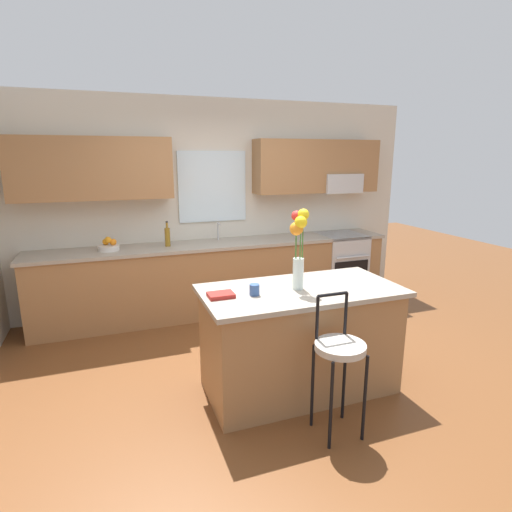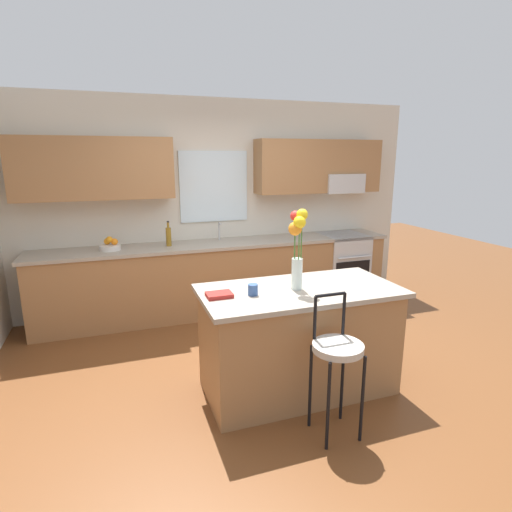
{
  "view_description": "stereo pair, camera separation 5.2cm",
  "coord_description": "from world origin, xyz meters",
  "px_view_note": "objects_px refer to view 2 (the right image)",
  "views": [
    {
      "loc": [
        -1.31,
        -3.26,
        1.99
      ],
      "look_at": [
        0.08,
        0.55,
        1.0
      ],
      "focal_mm": 28.85,
      "sensor_mm": 36.0,
      "label": 1
    },
    {
      "loc": [
        -1.26,
        -3.27,
        1.99
      ],
      "look_at": [
        0.08,
        0.55,
        1.0
      ],
      "focal_mm": 28.85,
      "sensor_mm": 36.0,
      "label": 2
    }
  ],
  "objects_px": {
    "flower_vase": "(298,241)",
    "bottle_olive_oil": "(169,236)",
    "oven_range": "(341,266)",
    "cookbook": "(219,295)",
    "mug_ceramic": "(253,290)",
    "fruit_bowl_oranges": "(110,246)",
    "kitchen_island": "(298,339)",
    "bar_stool_near": "(337,353)"
  },
  "relations": [
    {
      "from": "mug_ceramic",
      "to": "bottle_olive_oil",
      "type": "height_order",
      "value": "bottle_olive_oil"
    },
    {
      "from": "oven_range",
      "to": "cookbook",
      "type": "height_order",
      "value": "cookbook"
    },
    {
      "from": "cookbook",
      "to": "fruit_bowl_oranges",
      "type": "distance_m",
      "value": 2.17
    },
    {
      "from": "cookbook",
      "to": "bottle_olive_oil",
      "type": "distance_m",
      "value": 2.02
    },
    {
      "from": "oven_range",
      "to": "mug_ceramic",
      "type": "distance_m",
      "value": 2.92
    },
    {
      "from": "kitchen_island",
      "to": "flower_vase",
      "type": "height_order",
      "value": "flower_vase"
    },
    {
      "from": "cookbook",
      "to": "kitchen_island",
      "type": "bearing_deg",
      "value": -1.52
    },
    {
      "from": "cookbook",
      "to": "fruit_bowl_oranges",
      "type": "height_order",
      "value": "fruit_bowl_oranges"
    },
    {
      "from": "bar_stool_near",
      "to": "flower_vase",
      "type": "xyz_separation_m",
      "value": [
        -0.03,
        0.63,
        0.69
      ]
    },
    {
      "from": "mug_ceramic",
      "to": "fruit_bowl_oranges",
      "type": "bearing_deg",
      "value": 117.06
    },
    {
      "from": "flower_vase",
      "to": "bottle_olive_oil",
      "type": "distance_m",
      "value": 2.19
    },
    {
      "from": "oven_range",
      "to": "kitchen_island",
      "type": "height_order",
      "value": "same"
    },
    {
      "from": "kitchen_island",
      "to": "oven_range",
      "type": "bearing_deg",
      "value": 51.3
    },
    {
      "from": "fruit_bowl_oranges",
      "to": "cookbook",
      "type": "bearing_deg",
      "value": -68.52
    },
    {
      "from": "oven_range",
      "to": "kitchen_island",
      "type": "bearing_deg",
      "value": -128.7
    },
    {
      "from": "kitchen_island",
      "to": "fruit_bowl_oranges",
      "type": "bearing_deg",
      "value": 125.94
    },
    {
      "from": "bottle_olive_oil",
      "to": "oven_range",
      "type": "bearing_deg",
      "value": -0.59
    },
    {
      "from": "oven_range",
      "to": "flower_vase",
      "type": "xyz_separation_m",
      "value": [
        -1.64,
        -2.01,
        0.86
      ]
    },
    {
      "from": "kitchen_island",
      "to": "mug_ceramic",
      "type": "height_order",
      "value": "mug_ceramic"
    },
    {
      "from": "kitchen_island",
      "to": "bottle_olive_oil",
      "type": "distance_m",
      "value": 2.26
    },
    {
      "from": "bar_stool_near",
      "to": "fruit_bowl_oranges",
      "type": "xyz_separation_m",
      "value": [
        -1.48,
        2.67,
        0.34
      ]
    },
    {
      "from": "bar_stool_near",
      "to": "flower_vase",
      "type": "height_order",
      "value": "flower_vase"
    },
    {
      "from": "oven_range",
      "to": "fruit_bowl_oranges",
      "type": "distance_m",
      "value": 3.13
    },
    {
      "from": "oven_range",
      "to": "fruit_bowl_oranges",
      "type": "height_order",
      "value": "fruit_bowl_oranges"
    },
    {
      "from": "mug_ceramic",
      "to": "fruit_bowl_oranges",
      "type": "relative_size",
      "value": 0.38
    },
    {
      "from": "fruit_bowl_oranges",
      "to": "bottle_olive_oil",
      "type": "distance_m",
      "value": 0.68
    },
    {
      "from": "bar_stool_near",
      "to": "cookbook",
      "type": "height_order",
      "value": "bar_stool_near"
    },
    {
      "from": "bottle_olive_oil",
      "to": "flower_vase",
      "type": "bearing_deg",
      "value": -69.36
    },
    {
      "from": "oven_range",
      "to": "cookbook",
      "type": "bearing_deg",
      "value": -139.03
    },
    {
      "from": "oven_range",
      "to": "kitchen_island",
      "type": "xyz_separation_m",
      "value": [
        -1.61,
        -2.01,
        0.0
      ]
    },
    {
      "from": "mug_ceramic",
      "to": "cookbook",
      "type": "xyz_separation_m",
      "value": [
        -0.26,
        0.05,
        -0.03
      ]
    },
    {
      "from": "fruit_bowl_oranges",
      "to": "bottle_olive_oil",
      "type": "bearing_deg",
      "value": -0.37
    },
    {
      "from": "fruit_bowl_oranges",
      "to": "bottle_olive_oil",
      "type": "relative_size",
      "value": 0.78
    },
    {
      "from": "mug_ceramic",
      "to": "bottle_olive_oil",
      "type": "relative_size",
      "value": 0.29
    },
    {
      "from": "cookbook",
      "to": "bottle_olive_oil",
      "type": "relative_size",
      "value": 0.65
    },
    {
      "from": "oven_range",
      "to": "mug_ceramic",
      "type": "relative_size",
      "value": 10.22
    },
    {
      "from": "bar_stool_near",
      "to": "mug_ceramic",
      "type": "distance_m",
      "value": 0.81
    },
    {
      "from": "cookbook",
      "to": "bottle_olive_oil",
      "type": "height_order",
      "value": "bottle_olive_oil"
    },
    {
      "from": "bar_stool_near",
      "to": "mug_ceramic",
      "type": "relative_size",
      "value": 11.58
    },
    {
      "from": "bar_stool_near",
      "to": "cookbook",
      "type": "distance_m",
      "value": 0.99
    },
    {
      "from": "bar_stool_near",
      "to": "flower_vase",
      "type": "relative_size",
      "value": 1.57
    },
    {
      "from": "flower_vase",
      "to": "fruit_bowl_oranges",
      "type": "height_order",
      "value": "flower_vase"
    }
  ]
}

